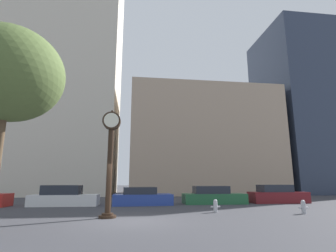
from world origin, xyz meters
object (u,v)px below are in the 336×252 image
car_white (64,197)px  fire_hydrant_near (303,207)px  car_maroon (277,195)px  car_green (213,196)px  fire_hydrant_far (215,206)px  street_clock (110,153)px  car_blue (142,197)px  bare_tree (9,75)px

car_white → fire_hydrant_near: 15.14m
car_maroon → fire_hydrant_near: car_maroon is taller
car_green → fire_hydrant_far: size_ratio=6.80×
street_clock → car_blue: street_clock is taller
street_clock → fire_hydrant_far: bearing=14.6°
car_maroon → car_white: bearing=-177.2°
street_clock → car_maroon: size_ratio=1.17×
fire_hydrant_near → fire_hydrant_far: (-4.42, 1.20, -0.00)m
bare_tree → car_green: bearing=43.3°
car_blue → fire_hydrant_far: bearing=-55.6°
car_blue → car_maroon: bearing=-0.3°
bare_tree → car_blue: bearing=61.4°
car_maroon → fire_hydrant_far: size_ratio=6.42×
fire_hydrant_near → bare_tree: bearing=-165.6°
street_clock → fire_hydrant_far: size_ratio=7.48×
fire_hydrant_near → fire_hydrant_far: 4.59m
street_clock → car_maroon: (12.53, 7.08, -2.43)m
fire_hydrant_near → bare_tree: size_ratio=0.10×
car_blue → fire_hydrant_far: (3.90, -5.08, -0.18)m
car_white → car_green: bearing=2.4°
car_maroon → bare_tree: bearing=-146.1°
car_green → car_maroon: bearing=2.8°
car_blue → fire_hydrant_far: car_blue is taller
street_clock → bare_tree: bare_tree is taller
car_blue → fire_hydrant_near: size_ratio=6.13×
car_maroon → fire_hydrant_far: (-6.84, -5.60, -0.24)m
street_clock → fire_hydrant_far: street_clock is taller
car_green → fire_hydrant_near: car_green is taller
car_green → fire_hydrant_near: 7.26m
fire_hydrant_far → car_maroon: bearing=39.3°
street_clock → fire_hydrant_near: street_clock is taller
car_maroon → fire_hydrant_near: (-2.42, -6.80, -0.23)m
street_clock → fire_hydrant_far: (5.69, 1.48, -2.67)m
street_clock → bare_tree: (-3.55, -3.23, 2.55)m
car_blue → fire_hydrant_near: car_blue is taller
car_white → car_green: 10.86m
fire_hydrant_far → car_white: bearing=151.0°
car_maroon → fire_hydrant_far: car_maroon is taller
car_green → fire_hydrant_far: 5.67m
car_white → car_maroon: size_ratio=1.03×
car_blue → car_maroon: car_maroon is taller
car_blue → fire_hydrant_near: bearing=-40.2°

